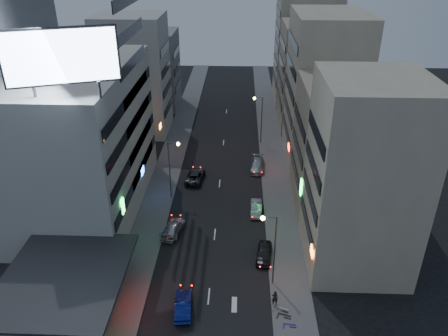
# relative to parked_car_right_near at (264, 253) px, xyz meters

# --- Properties ---
(ground) EXTENTS (180.00, 180.00, 0.00)m
(ground) POSITION_rel_parked_car_right_near_xyz_m (-5.60, -9.92, -0.69)
(ground) COLOR black
(ground) RESTS_ON ground
(sidewalk_left) EXTENTS (4.00, 120.00, 0.12)m
(sidewalk_left) POSITION_rel_parked_car_right_near_xyz_m (-13.60, 20.08, -0.63)
(sidewalk_left) COLOR #4C4C4F
(sidewalk_left) RESTS_ON ground
(sidewalk_right) EXTENTS (4.00, 120.00, 0.12)m
(sidewalk_right) POSITION_rel_parked_car_right_near_xyz_m (2.40, 20.08, -0.63)
(sidewalk_right) COLOR #4C4C4F
(sidewalk_right) RESTS_ON ground
(food_court) EXTENTS (11.00, 13.00, 3.88)m
(food_court) POSITION_rel_parked_car_right_near_xyz_m (-19.50, -7.92, 1.30)
(food_court) COLOR #BBAF93
(food_court) RESTS_ON ground
(white_building) EXTENTS (14.00, 24.00, 18.00)m
(white_building) POSITION_rel_parked_car_right_near_xyz_m (-22.60, 10.08, 8.31)
(white_building) COLOR #ABABA7
(white_building) RESTS_ON ground
(grey_tower) EXTENTS (10.00, 14.00, 34.00)m
(grey_tower) POSITION_rel_parked_car_right_near_xyz_m (-31.60, 13.08, 16.31)
(grey_tower) COLOR slate
(grey_tower) RESTS_ON ground
(shophouse_near) EXTENTS (10.00, 11.00, 20.00)m
(shophouse_near) POSITION_rel_parked_car_right_near_xyz_m (9.40, 0.58, 9.31)
(shophouse_near) COLOR #BBAF93
(shophouse_near) RESTS_ON ground
(shophouse_mid) EXTENTS (11.00, 12.00, 16.00)m
(shophouse_mid) POSITION_rel_parked_car_right_near_xyz_m (9.90, 12.08, 7.31)
(shophouse_mid) COLOR tan
(shophouse_mid) RESTS_ON ground
(shophouse_far) EXTENTS (10.00, 14.00, 22.00)m
(shophouse_far) POSITION_rel_parked_car_right_near_xyz_m (9.40, 25.08, 10.31)
(shophouse_far) COLOR #BBAF93
(shophouse_far) RESTS_ON ground
(far_left_a) EXTENTS (11.00, 10.00, 20.00)m
(far_left_a) POSITION_rel_parked_car_right_near_xyz_m (-21.10, 35.08, 9.31)
(far_left_a) COLOR #ABABA7
(far_left_a) RESTS_ON ground
(far_left_b) EXTENTS (12.00, 10.00, 15.00)m
(far_left_b) POSITION_rel_parked_car_right_near_xyz_m (-21.60, 48.08, 6.81)
(far_left_b) COLOR slate
(far_left_b) RESTS_ON ground
(far_right_a) EXTENTS (11.00, 12.00, 18.00)m
(far_right_a) POSITION_rel_parked_car_right_near_xyz_m (9.90, 40.08, 8.31)
(far_right_a) COLOR tan
(far_right_a) RESTS_ON ground
(far_right_b) EXTENTS (12.00, 12.00, 24.00)m
(far_right_b) POSITION_rel_parked_car_right_near_xyz_m (10.40, 54.08, 11.31)
(far_right_b) COLOR #BBAF93
(far_right_b) RESTS_ON ground
(billboard) EXTENTS (9.52, 3.75, 6.20)m
(billboard) POSITION_rel_parked_car_right_near_xyz_m (-18.59, 0.05, 20.97)
(billboard) COLOR #595B60
(billboard) RESTS_ON white_building
(street_lamp_right_near) EXTENTS (1.60, 0.44, 8.02)m
(street_lamp_right_near) POSITION_rel_parked_car_right_near_xyz_m (0.30, -3.92, 4.68)
(street_lamp_right_near) COLOR #595B60
(street_lamp_right_near) RESTS_ON sidewalk_right
(street_lamp_left) EXTENTS (1.60, 0.44, 8.02)m
(street_lamp_left) POSITION_rel_parked_car_right_near_xyz_m (-11.50, 12.08, 4.68)
(street_lamp_left) COLOR #595B60
(street_lamp_left) RESTS_ON sidewalk_left
(street_lamp_right_far) EXTENTS (1.60, 0.44, 8.02)m
(street_lamp_right_far) POSITION_rel_parked_car_right_near_xyz_m (0.30, 30.08, 4.68)
(street_lamp_right_far) COLOR #595B60
(street_lamp_right_far) RESTS_ON sidewalk_right
(parked_car_right_near) EXTENTS (2.11, 4.21, 1.38)m
(parked_car_right_near) POSITION_rel_parked_car_right_near_xyz_m (0.00, 0.00, 0.00)
(parked_car_right_near) COLOR #232226
(parked_car_right_near) RESTS_ON ground
(parked_car_right_mid) EXTENTS (1.50, 3.96, 1.29)m
(parked_car_right_mid) POSITION_rel_parked_car_right_near_xyz_m (-0.64, 8.88, -0.04)
(parked_car_right_mid) COLOR #A8ACB1
(parked_car_right_mid) RESTS_ON ground
(parked_car_left) EXTENTS (2.83, 5.19, 1.38)m
(parked_car_left) POSITION_rel_parked_car_right_near_xyz_m (-9.14, 16.94, 0.00)
(parked_car_left) COLOR #28272C
(parked_car_left) RESTS_ON ground
(parked_car_right_far) EXTENTS (2.30, 5.07, 1.44)m
(parked_car_right_far) POSITION_rel_parked_car_right_near_xyz_m (-0.13, 20.56, 0.03)
(parked_car_right_far) COLOR #A5A9AD
(parked_car_right_far) RESTS_ON ground
(road_car_blue) EXTENTS (1.87, 4.34, 1.39)m
(road_car_blue) POSITION_rel_parked_car_right_near_xyz_m (-7.84, -7.87, 0.01)
(road_car_blue) COLOR navy
(road_car_blue) RESTS_ON ground
(road_car_silver) EXTENTS (2.82, 5.06, 1.39)m
(road_car_silver) POSITION_rel_parked_car_right_near_xyz_m (-10.49, 4.23, 0.01)
(road_car_silver) COLOR #ADB1B6
(road_car_silver) RESTS_ON ground
(person) EXTENTS (0.59, 0.39, 1.61)m
(person) POSITION_rel_parked_car_right_near_xyz_m (0.70, -6.83, 0.23)
(person) COLOR black
(person) RESTS_ON sidewalk_right
(scooter_silver_a) EXTENTS (0.57, 1.66, 1.01)m
(scooter_silver_a) POSITION_rel_parked_car_right_near_xyz_m (1.84, -10.82, -0.06)
(scooter_silver_a) COLOR #B2B6BA
(scooter_silver_a) RESTS_ON sidewalk_right
(scooter_blue) EXTENTS (0.75, 1.77, 1.05)m
(scooter_blue) POSITION_rel_parked_car_right_near_xyz_m (2.51, -9.21, -0.04)
(scooter_blue) COLOR navy
(scooter_blue) RESTS_ON sidewalk_right
(scooter_black_b) EXTENTS (1.17, 1.98, 1.15)m
(scooter_black_b) POSITION_rel_parked_car_right_near_xyz_m (2.20, -8.23, 0.01)
(scooter_black_b) COLOR black
(scooter_black_b) RESTS_ON sidewalk_right
(scooter_silver_b) EXTENTS (1.33, 2.01, 1.17)m
(scooter_silver_b) POSITION_rel_parked_car_right_near_xyz_m (2.04, -7.47, 0.02)
(scooter_silver_b) COLOR #A5A9AD
(scooter_silver_b) RESTS_ON sidewalk_right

